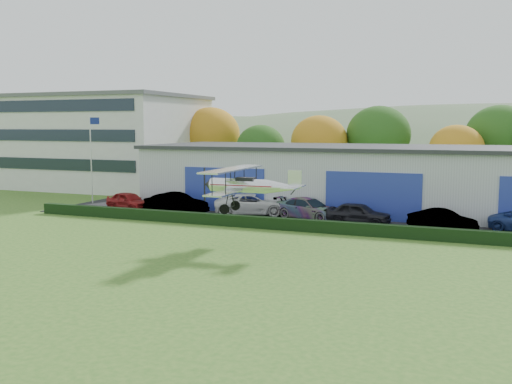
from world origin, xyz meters
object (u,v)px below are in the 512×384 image
at_px(flagpole, 92,151).
at_px(car_0, 129,201).
at_px(office_block, 106,141).
at_px(car_5, 442,220).
at_px(hangar, 386,178).
at_px(car_1, 176,203).
at_px(biplane, 247,184).
at_px(car_4, 359,214).
at_px(car_2, 253,204).
at_px(car_3, 309,208).

bearing_deg(flagpole, car_0, -22.75).
distance_m(office_block, car_5, 41.39).
height_order(hangar, car_1, hangar).
bearing_deg(car_0, biplane, -106.42).
xyz_separation_m(car_0, car_1, (4.70, -0.41, 0.09)).
relative_size(car_1, car_4, 1.11).
height_order(office_block, car_5, office_block).
distance_m(car_1, car_2, 6.04).
distance_m(flagpole, car_3, 20.74).
bearing_deg(car_5, car_1, 109.18).
xyz_separation_m(car_0, car_4, (19.04, 0.11, 0.03)).
distance_m(car_1, car_4, 14.36).
height_order(car_4, car_5, car_4).
distance_m(flagpole, car_0, 6.96).
relative_size(car_2, car_3, 1.11).
relative_size(office_block, car_5, 4.72).
relative_size(flagpole, car_3, 1.50).
distance_m(car_2, biplane, 12.32).
bearing_deg(biplane, car_4, 65.10).
bearing_deg(car_4, car_5, -89.10).
height_order(car_1, biplane, biplane).
bearing_deg(car_4, flagpole, 91.18).
bearing_deg(hangar, car_1, -150.08).
distance_m(car_2, car_4, 8.71).
relative_size(car_0, car_3, 0.82).
distance_m(hangar, office_block, 33.84).
height_order(car_0, car_4, car_4).
relative_size(car_1, car_5, 1.16).
relative_size(hangar, car_0, 9.30).
bearing_deg(car_2, car_5, -117.17).
distance_m(office_block, car_4, 36.03).
height_order(flagpole, car_5, flagpole).
relative_size(hangar, office_block, 1.97).
xyz_separation_m(car_2, biplane, (4.18, -11.24, 2.80)).
height_order(office_block, flagpole, office_block).
height_order(office_block, car_0, office_block).
relative_size(car_3, car_4, 1.17).
bearing_deg(car_3, car_4, -86.41).
height_order(office_block, car_3, office_block).
height_order(hangar, biplane, hangar).
distance_m(car_1, car_3, 10.50).
xyz_separation_m(car_1, car_3, (10.38, 1.57, -0.06)).
xyz_separation_m(office_block, car_4, (32.41, -15.10, -4.39)).
xyz_separation_m(office_block, car_1, (18.07, -15.61, -4.33)).
xyz_separation_m(flagpole, car_3, (20.34, -1.05, -3.96)).
xyz_separation_m(car_0, car_3, (15.08, 1.16, 0.03)).
xyz_separation_m(flagpole, car_5, (29.96, -2.61, -4.02)).
distance_m(car_3, car_5, 9.75).
bearing_deg(office_block, hangar, -12.01).
bearing_deg(hangar, car_3, -122.92).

